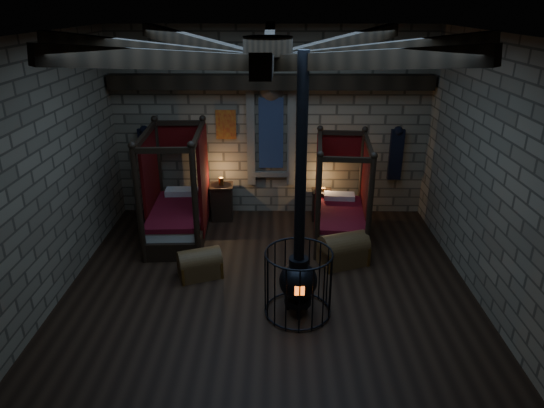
{
  "coord_description": "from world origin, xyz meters",
  "views": [
    {
      "loc": [
        0.13,
        -7.11,
        4.63
      ],
      "look_at": [
        0.05,
        0.6,
        1.39
      ],
      "focal_mm": 32.0,
      "sensor_mm": 36.0,
      "label": 1
    }
  ],
  "objects_px": {
    "trunk_left": "(200,264)",
    "stove": "(298,278)",
    "bed_right": "(340,214)",
    "trunk_right": "(343,250)",
    "bed_left": "(178,211)"
  },
  "relations": [
    {
      "from": "trunk_left",
      "to": "stove",
      "type": "height_order",
      "value": "stove"
    },
    {
      "from": "bed_right",
      "to": "trunk_left",
      "type": "distance_m",
      "value": 3.17
    },
    {
      "from": "trunk_left",
      "to": "trunk_right",
      "type": "xyz_separation_m",
      "value": [
        2.65,
        0.49,
        0.04
      ]
    },
    {
      "from": "stove",
      "to": "bed_right",
      "type": "bearing_deg",
      "value": 68.29
    },
    {
      "from": "bed_left",
      "to": "bed_right",
      "type": "height_order",
      "value": "bed_left"
    },
    {
      "from": "bed_left",
      "to": "trunk_right",
      "type": "height_order",
      "value": "bed_left"
    },
    {
      "from": "bed_left",
      "to": "trunk_right",
      "type": "distance_m",
      "value": 3.54
    },
    {
      "from": "trunk_right",
      "to": "trunk_left",
      "type": "bearing_deg",
      "value": 169.8
    },
    {
      "from": "bed_right",
      "to": "trunk_right",
      "type": "relative_size",
      "value": 2.07
    },
    {
      "from": "bed_left",
      "to": "bed_right",
      "type": "bearing_deg",
      "value": -3.1
    },
    {
      "from": "bed_left",
      "to": "stove",
      "type": "height_order",
      "value": "stove"
    },
    {
      "from": "bed_left",
      "to": "stove",
      "type": "distance_m",
      "value": 3.66
    },
    {
      "from": "bed_left",
      "to": "trunk_right",
      "type": "bearing_deg",
      "value": -22.05
    },
    {
      "from": "trunk_left",
      "to": "stove",
      "type": "distance_m",
      "value": 2.08
    },
    {
      "from": "bed_right",
      "to": "trunk_left",
      "type": "xyz_separation_m",
      "value": [
        -2.71,
        -1.63,
        -0.27
      ]
    }
  ]
}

